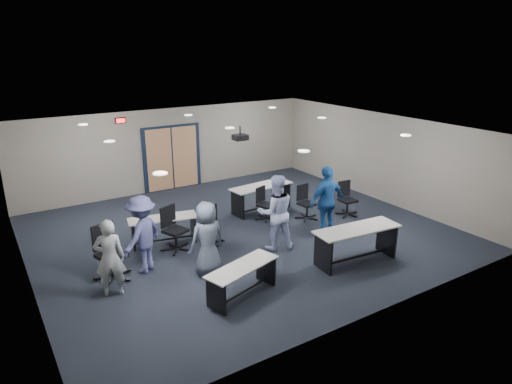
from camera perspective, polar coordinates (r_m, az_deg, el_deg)
floor at (r=11.93m, az=-1.89°, el=-5.09°), size 10.00×10.00×0.00m
back_wall at (r=15.38m, az=-10.54°, el=5.28°), size 10.00×0.04×2.70m
front_wall at (r=8.16m, az=14.44°, el=-6.83°), size 10.00×0.04×2.70m
left_wall at (r=10.05m, az=-27.37°, el=-3.53°), size 0.04×9.00×2.70m
right_wall at (r=14.55m, az=15.30°, el=4.20°), size 0.04×9.00×2.70m
ceiling at (r=11.14m, az=-2.03°, el=7.76°), size 10.00×9.00×0.04m
double_door at (r=15.42m, az=-10.43°, el=4.17°), size 2.00×0.07×2.20m
exit_sign at (r=14.62m, az=-16.57°, el=8.56°), size 0.32×0.07×0.18m
ceiling_projector at (r=11.77m, az=-1.99°, el=6.87°), size 0.35×0.32×0.37m
ceiling_can_lights at (r=11.36m, az=-2.67°, el=7.80°), size 6.24×5.74×0.02m
table_front_left at (r=8.94m, az=-1.72°, el=-10.40°), size 1.68×0.96×0.65m
table_front_right at (r=10.45m, az=12.46°, el=-5.74°), size 2.06×0.85×0.81m
table_back_left at (r=11.39m, az=-11.54°, el=-4.12°), size 1.73×0.88×0.92m
table_back_right at (r=13.27m, az=0.70°, el=-0.17°), size 1.95×0.80×0.90m
chair_back_a at (r=10.93m, az=-10.04°, el=-4.59°), size 0.88×0.88×1.08m
chair_back_b at (r=11.20m, az=-5.68°, el=-4.17°), size 0.74×0.74×0.94m
chair_back_c at (r=12.63m, az=1.27°, el=-1.49°), size 0.74×0.74×0.92m
chair_back_d at (r=12.75m, az=6.42°, el=-1.30°), size 0.66×0.66×0.97m
chair_loose_left at (r=9.94m, az=-17.66°, el=-7.29°), size 0.92×0.92×1.18m
chair_loose_right at (r=13.19m, az=11.41°, el=-0.86°), size 0.67×0.67×0.97m
person_gray at (r=9.27m, az=-17.81°, el=-7.85°), size 0.66×0.54×1.58m
person_plaid at (r=9.66m, az=-6.12°, el=-5.81°), size 0.82×0.56×1.61m
person_lightblue at (r=10.73m, az=2.48°, el=-2.57°), size 1.07×0.95×1.83m
person_navy at (r=11.60m, az=8.84°, el=-1.15°), size 1.09×0.48×1.83m
person_back at (r=9.98m, az=-14.03°, el=-5.16°), size 1.27×1.14×1.71m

